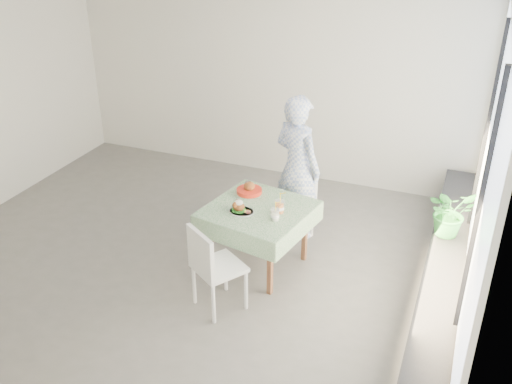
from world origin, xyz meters
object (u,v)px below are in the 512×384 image
at_px(chair_near, 218,283).
at_px(potted_plant, 450,212).
at_px(diner, 297,167).
at_px(juice_cup_orange, 280,207).
at_px(chair_far, 292,215).
at_px(cafe_table, 259,230).
at_px(main_dish, 240,208).

relative_size(chair_near, potted_plant, 1.74).
height_order(chair_near, diner, diner).
distance_m(chair_near, juice_cup_orange, 1.03).
xyz_separation_m(chair_far, potted_plant, (1.80, -0.14, 0.48)).
relative_size(chair_far, diner, 0.52).
height_order(cafe_table, chair_far, chair_far).
relative_size(main_dish, juice_cup_orange, 0.94).
xyz_separation_m(main_dish, potted_plant, (2.09, 0.78, -0.02)).
bearing_deg(diner, main_dish, 97.08).
relative_size(chair_far, potted_plant, 1.72).
bearing_deg(chair_far, juice_cup_orange, -81.97).
distance_m(diner, main_dish, 1.06).
bearing_deg(chair_near, juice_cup_orange, 66.84).
bearing_deg(chair_far, cafe_table, -100.04).
distance_m(chair_far, juice_cup_orange, 0.95).
bearing_deg(main_dish, potted_plant, 20.49).
height_order(chair_far, chair_near, chair_near).
distance_m(chair_near, diner, 1.81).
distance_m(chair_far, diner, 0.61).
xyz_separation_m(cafe_table, main_dish, (-0.15, -0.16, 0.33)).
distance_m(cafe_table, chair_near, 0.86).
bearing_deg(cafe_table, main_dish, -133.50).
height_order(main_dish, potted_plant, potted_plant).
bearing_deg(potted_plant, chair_near, -144.45).
bearing_deg(main_dish, juice_cup_orange, 19.57).
height_order(cafe_table, diner, diner).
bearing_deg(main_dish, cafe_table, 46.50).
xyz_separation_m(diner, potted_plant, (1.78, -0.23, -0.12)).
height_order(chair_near, potted_plant, potted_plant).
bearing_deg(chair_near, potted_plant, 35.55).
distance_m(cafe_table, potted_plant, 2.06).
bearing_deg(juice_cup_orange, cafe_table, 175.87).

